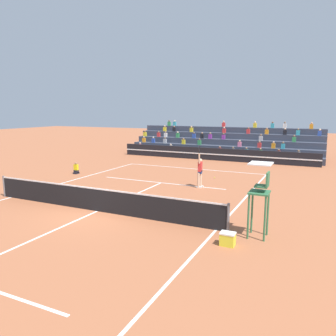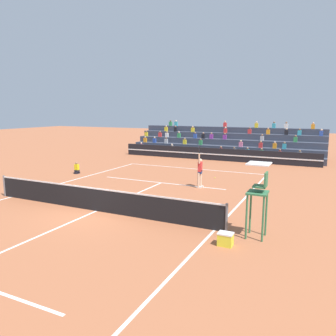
% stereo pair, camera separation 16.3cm
% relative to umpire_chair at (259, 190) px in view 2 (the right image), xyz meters
% --- Properties ---
extents(ground_plane, '(120.00, 120.00, 0.00)m').
position_rel_umpire_chair_xyz_m(ground_plane, '(-7.06, 0.00, -1.72)').
color(ground_plane, '#AD603D').
extents(court_lines, '(11.10, 23.90, 0.01)m').
position_rel_umpire_chair_xyz_m(court_lines, '(-7.06, 0.00, -1.71)').
color(court_lines, white).
rests_on(court_lines, ground).
extents(tennis_net, '(12.00, 0.10, 1.10)m').
position_rel_umpire_chair_xyz_m(tennis_net, '(-7.06, 0.00, -1.17)').
color(tennis_net, slate).
rests_on(tennis_net, ground).
extents(sponsor_banner_wall, '(18.00, 0.26, 1.10)m').
position_rel_umpire_chair_xyz_m(sponsor_banner_wall, '(-7.06, 16.83, -1.17)').
color(sponsor_banner_wall, black).
rests_on(sponsor_banner_wall, ground).
extents(bleacher_stand, '(18.52, 4.75, 3.38)m').
position_rel_umpire_chair_xyz_m(bleacher_stand, '(-7.06, 20.63, -0.70)').
color(bleacher_stand, '#383D4C').
rests_on(bleacher_stand, ground).
extents(umpire_chair, '(0.76, 0.84, 2.67)m').
position_rel_umpire_chair_xyz_m(umpire_chair, '(0.00, 0.00, 0.00)').
color(umpire_chair, '#337047').
rests_on(umpire_chair, ground).
extents(ball_kid_courtside, '(0.30, 0.36, 0.84)m').
position_rel_umpire_chair_xyz_m(ball_kid_courtside, '(-13.82, 6.46, -1.39)').
color(ball_kid_courtside, black).
rests_on(ball_kid_courtside, ground).
extents(tennis_player, '(0.32, 0.84, 2.50)m').
position_rel_umpire_chair_xyz_m(tennis_player, '(-4.47, 6.25, -0.73)').
color(tennis_player, beige).
rests_on(tennis_player, ground).
extents(tennis_ball, '(0.07, 0.07, 0.07)m').
position_rel_umpire_chair_xyz_m(tennis_ball, '(-4.48, 9.18, -1.68)').
color(tennis_ball, '#C6DB33').
rests_on(tennis_ball, ground).
extents(equipment_cooler, '(0.50, 0.38, 0.45)m').
position_rel_umpire_chair_xyz_m(equipment_cooler, '(-0.80, -1.19, -1.49)').
color(equipment_cooler, yellow).
rests_on(equipment_cooler, ground).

